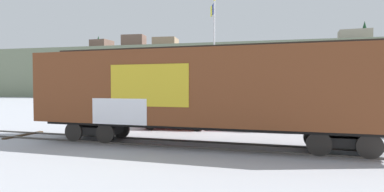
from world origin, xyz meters
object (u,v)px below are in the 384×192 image
Objects in this scene: freight_car at (206,89)px; flagpole at (214,44)px; parked_car_red at (176,114)px; parked_car_white at (268,116)px; parked_car_green at (377,119)px.

flagpole reaches higher than freight_car.
parked_car_red is 5.56m from parked_car_white.
parked_car_white is (2.74, 5.52, -1.67)m from freight_car.
freight_car is 6.39m from parked_car_white.
freight_car reaches higher than parked_car_green.
parked_car_green is (11.22, 0.13, -0.01)m from parked_car_red.
parked_car_red is at bearing -179.32° from parked_car_green.
flagpole is 2.21× the size of parked_car_green.
parked_car_red is 0.89× the size of parked_car_white.
flagpole reaches higher than parked_car_white.
parked_car_white is at bearing -55.63° from flagpole.
freight_car is at bearing -149.27° from parked_car_green.
parked_car_white is 1.09× the size of parked_car_green.
parked_car_red is (-1.26, -6.88, -5.21)m from flagpole.
parked_car_red is at bearing 119.69° from freight_car.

